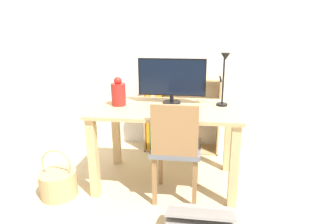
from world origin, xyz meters
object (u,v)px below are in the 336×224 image
Objects in this scene: desk_lamp at (224,74)px; keyboard at (174,107)px; basket at (58,183)px; vase at (118,93)px; chair at (176,147)px; bookshelf at (169,121)px; monitor at (172,79)px.

keyboard is at bearing -169.31° from desk_lamp.
vase is at bearing 37.45° from basket.
basket is (-1.01, -0.08, -0.36)m from chair.
desk_lamp is 0.54× the size of bookshelf.
vase is 0.30× the size of chair.
monitor is 1.64× the size of keyboard.
desk_lamp reaches higher than monitor.
basket is at bearing -167.43° from chair.
desk_lamp is (0.92, 0.06, 0.18)m from vase.
vase reaches higher than basket.
chair is 0.99× the size of bookshelf.
monitor reaches higher than basket.
keyboard reaches higher than basket.
vase is at bearing -176.43° from desk_lamp.
vase is at bearing -115.18° from bookshelf.
keyboard is 0.88m from bookshelf.
monitor is 0.71× the size of chair.
keyboard is 0.44× the size of chair.
chair is at bearing -78.53° from monitor.
basket is at bearing -163.38° from desk_lamp.
monitor is 0.47m from desk_lamp.
basket is at bearing -126.43° from bookshelf.
keyboard is (0.04, -0.16, -0.22)m from monitor.
chair is 2.01× the size of basket.
vase is at bearing -162.80° from monitor.
monitor is 1.30× the size of desk_lamp.
vase is 0.96m from bookshelf.
keyboard is 1.19m from basket.
basket is (-0.46, -0.35, -0.72)m from vase.
monitor is 1.35m from basket.
desk_lamp is at bearing 50.09° from chair.
bookshelf reaches higher than keyboard.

